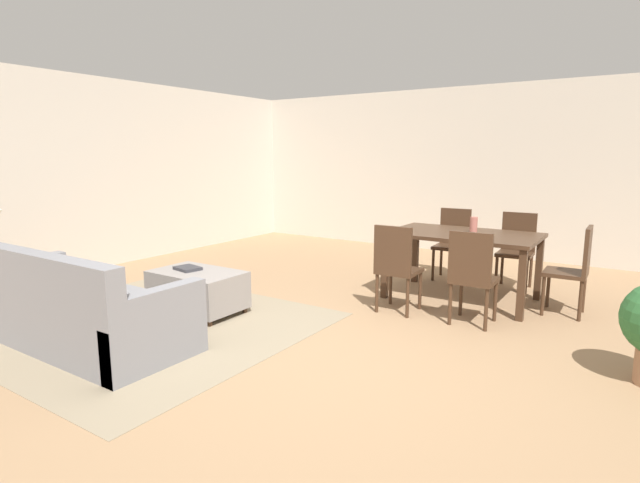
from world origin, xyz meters
TOP-DOWN VIEW (x-y plane):
  - ground_plane at (0.00, 0.00)m, footprint 10.80×10.80m
  - wall_back at (0.00, 5.00)m, footprint 9.00×0.12m
  - wall_left at (-4.50, 0.50)m, footprint 0.12×11.00m
  - area_rug at (-1.80, -0.31)m, footprint 3.00×2.80m
  - couch at (-1.93, -0.93)m, footprint 2.20×0.90m
  - ottoman_table at (-1.68, 0.26)m, footprint 0.94×0.60m
  - dining_table at (0.43, 2.26)m, footprint 1.60×0.99m
  - dining_chair_near_left at (0.04, 1.37)m, footprint 0.41×0.41m
  - dining_chair_near_right at (0.80, 1.42)m, footprint 0.41×0.41m
  - dining_chair_far_left at (0.02, 3.15)m, footprint 0.42×0.42m
  - dining_chair_far_right at (0.83, 3.13)m, footprint 0.42×0.42m
  - dining_chair_head_east at (1.58, 2.30)m, footprint 0.41×0.41m
  - vase_centerpiece at (0.53, 2.31)m, footprint 0.08×0.08m
  - book_on_ottoman at (-1.81, 0.26)m, footprint 0.29×0.24m

SIDE VIEW (x-z plane):
  - ground_plane at x=0.00m, z-range 0.00..0.00m
  - area_rug at x=-1.80m, z-range 0.00..0.01m
  - ottoman_table at x=-1.68m, z-range 0.03..0.46m
  - couch at x=-1.93m, z-range -0.14..0.72m
  - book_on_ottoman at x=-1.81m, z-range 0.44..0.47m
  - dining_chair_near_left at x=0.04m, z-range 0.06..0.98m
  - dining_chair_near_right at x=0.80m, z-range 0.06..0.98m
  - dining_chair_far_left at x=0.02m, z-range 0.06..0.98m
  - dining_chair_far_right at x=0.83m, z-range 0.06..0.98m
  - dining_chair_head_east at x=1.58m, z-range 0.06..0.98m
  - dining_table at x=0.43m, z-range 0.29..1.05m
  - vase_centerpiece at x=0.53m, z-range 0.76..0.94m
  - wall_back at x=0.00m, z-range 0.00..2.70m
  - wall_left at x=-4.50m, z-range 0.00..2.70m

